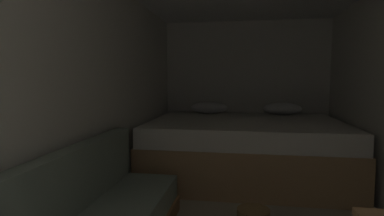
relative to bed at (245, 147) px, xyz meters
The scene contains 3 objects.
wall_back 1.18m from the bed, 90.00° to the left, with size 2.57×0.05×2.11m, color silver.
wall_left 2.15m from the bed, 128.10° to the right, with size 0.05×5.07×2.11m, color silver.
bed is the anchor object (origin of this frame).
Camera 1 is at (-0.04, -0.30, 1.22)m, focal length 28.87 mm.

